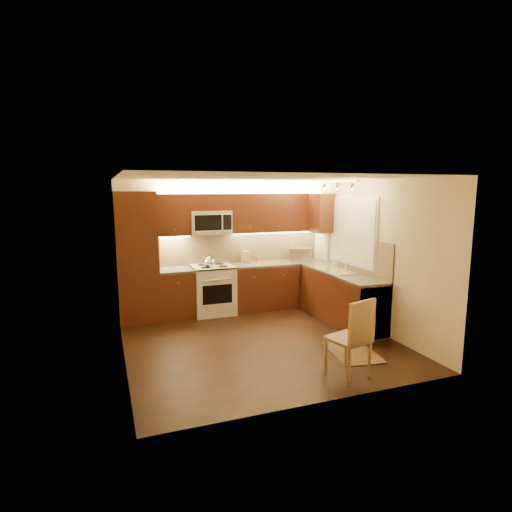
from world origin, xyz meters
name	(u,v)px	position (x,y,z in m)	size (l,w,h in m)	color
floor	(259,341)	(0.00, 0.00, 0.00)	(4.00, 4.00, 0.01)	black
ceiling	(259,178)	(0.00, 0.00, 2.50)	(4.00, 4.00, 0.01)	beige
wall_back	(223,245)	(0.00, 2.00, 1.25)	(4.00, 0.01, 2.50)	beige
wall_front	(326,293)	(0.00, -2.00, 1.25)	(4.00, 0.01, 2.50)	beige
wall_left	(120,271)	(-2.00, 0.00, 1.25)	(0.01, 4.00, 2.50)	beige
wall_right	(371,255)	(2.00, 0.00, 1.25)	(0.01, 4.00, 2.50)	beige
pantry	(137,257)	(-1.65, 1.70, 1.15)	(0.70, 0.60, 2.30)	#41170D
base_cab_back_left	(176,294)	(-0.99, 1.70, 0.43)	(0.62, 0.60, 0.86)	#41170D
counter_back_left	(175,270)	(-0.99, 1.70, 0.88)	(0.62, 0.60, 0.04)	#393634
base_cab_back_right	(278,285)	(1.04, 1.70, 0.43)	(1.92, 0.60, 0.86)	#41170D
counter_back_right	(278,263)	(1.04, 1.70, 0.88)	(1.92, 0.60, 0.04)	#393634
base_cab_right	(341,298)	(1.70, 0.40, 0.43)	(0.60, 2.00, 0.86)	#41170D
counter_right	(342,273)	(1.70, 0.40, 0.88)	(0.60, 2.00, 0.04)	#393634
dishwasher	(364,309)	(1.70, -0.30, 0.43)	(0.58, 0.60, 0.84)	silver
backsplash_back	(240,247)	(0.35, 1.99, 1.20)	(3.30, 0.02, 0.60)	tan
backsplash_right	(357,254)	(1.99, 0.40, 1.20)	(0.02, 2.00, 0.60)	tan
upper_cab_back_left	(172,215)	(-0.99, 1.82, 1.88)	(0.62, 0.35, 0.75)	#41170D
upper_cab_back_right	(276,213)	(1.04, 1.82, 1.88)	(1.92, 0.35, 0.75)	#41170D
upper_cab_bridge	(209,202)	(-0.30, 1.82, 2.09)	(0.76, 0.35, 0.31)	#41170D
upper_cab_right_corner	(322,213)	(1.82, 1.40, 1.88)	(0.35, 0.50, 0.75)	#41170D
stove	(213,290)	(-0.30, 1.68, 0.46)	(0.76, 0.65, 0.92)	silver
microwave	(210,222)	(-0.30, 1.81, 1.72)	(0.76, 0.38, 0.44)	silver
window_frame	(353,231)	(1.99, 0.55, 1.60)	(0.03, 1.44, 1.24)	silver
window_blinds	(352,231)	(1.97, 0.55, 1.60)	(0.02, 1.36, 1.16)	silver
sink	(338,266)	(1.70, 0.55, 0.98)	(0.52, 0.86, 0.15)	silver
faucet	(346,262)	(1.88, 0.55, 1.05)	(0.20, 0.04, 0.30)	silver
track_light_bar	(337,182)	(1.55, 0.40, 2.46)	(0.04, 1.20, 0.03)	silver
kettle	(209,261)	(-0.39, 1.55, 1.04)	(0.20, 0.20, 0.24)	silver
toaster_oven	(300,254)	(1.54, 1.74, 1.03)	(0.44, 0.33, 0.27)	silver
knife_block	(245,257)	(0.41, 1.85, 1.02)	(0.11, 0.17, 0.24)	#9D7547
spice_jar_a	(247,261)	(0.44, 1.84, 0.94)	(0.05, 0.05, 0.08)	silver
spice_jar_b	(244,260)	(0.41, 1.92, 0.95)	(0.05, 0.05, 0.10)	brown
spice_jar_c	(249,260)	(0.49, 1.87, 0.95)	(0.05, 0.05, 0.11)	silver
spice_jar_d	(258,259)	(0.71, 1.94, 0.95)	(0.05, 0.05, 0.09)	#A36C31
soap_bottle	(334,262)	(1.87, 0.94, 0.98)	(0.07, 0.08, 0.16)	white
rug	(352,352)	(1.10, -0.90, 0.01)	(0.61, 0.91, 0.01)	black
dining_chair	(348,337)	(0.62, -1.51, 0.51)	(0.45, 0.45, 1.02)	#9D7547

